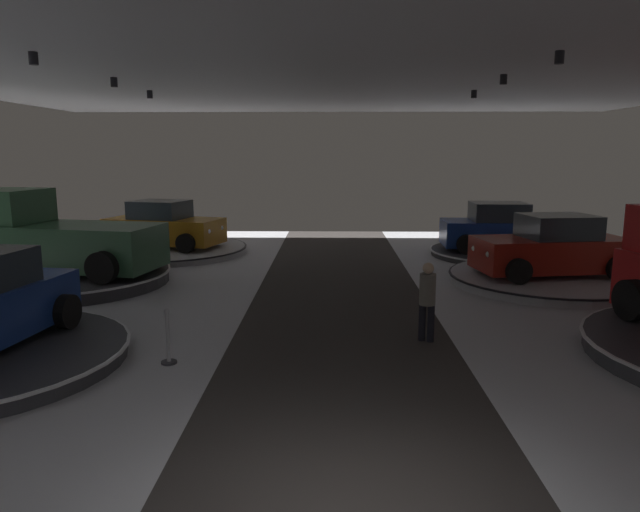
% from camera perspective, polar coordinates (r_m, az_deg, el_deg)
% --- Properties ---
extents(display_platform_far_left, '(5.68, 5.68, 0.37)m').
position_cam_1_polar(display_platform_far_left, '(17.87, -23.64, -1.94)').
color(display_platform_far_left, '#333338').
rests_on(display_platform_far_left, ground).
extents(pickup_truck_far_left, '(5.60, 3.43, 2.30)m').
position_cam_1_polar(pickup_truck_far_left, '(17.88, -24.73, 1.57)').
color(pickup_truck_far_left, '#2D5638').
rests_on(pickup_truck_far_left, display_platform_far_left).
extents(display_platform_deep_left, '(6.00, 6.00, 0.24)m').
position_cam_1_polar(display_platform_deep_left, '(22.21, -15.01, 0.64)').
color(display_platform_deep_left, '#B7B7BC').
rests_on(display_platform_deep_left, ground).
extents(display_car_deep_left, '(4.53, 3.10, 1.71)m').
position_cam_1_polar(display_car_deep_left, '(22.10, -15.18, 2.86)').
color(display_car_deep_left, '#B77519').
rests_on(display_car_deep_left, display_platform_deep_left).
extents(display_platform_far_right, '(5.61, 5.61, 0.27)m').
position_cam_1_polar(display_platform_far_right, '(17.68, 21.69, -2.10)').
color(display_platform_far_right, '#B7B7BC').
rests_on(display_platform_far_right, ground).
extents(display_car_far_right, '(4.42, 2.71, 1.71)m').
position_cam_1_polar(display_car_far_right, '(17.54, 21.97, 0.72)').
color(display_car_far_right, maroon).
rests_on(display_car_far_right, display_platform_far_right).
extents(display_platform_deep_right, '(5.05, 5.05, 0.22)m').
position_cam_1_polar(display_platform_deep_right, '(21.86, 17.41, 0.34)').
color(display_platform_deep_right, '#333338').
rests_on(display_platform_deep_right, ground).
extents(display_car_deep_right, '(4.30, 2.35, 1.71)m').
position_cam_1_polar(display_car_deep_right, '(21.72, 17.45, 2.58)').
color(display_car_deep_right, navy).
rests_on(display_car_deep_right, display_platform_deep_right).
extents(visitor_walking_near, '(0.32, 0.32, 1.59)m').
position_cam_1_polar(visitor_walking_near, '(11.54, 10.54, -3.99)').
color(visitor_walking_near, black).
rests_on(visitor_walking_near, ground).
extents(stanchion_a, '(0.28, 0.28, 1.01)m').
position_cam_1_polar(stanchion_a, '(10.67, -14.76, -8.34)').
color(stanchion_a, '#333338').
rests_on(stanchion_a, ground).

